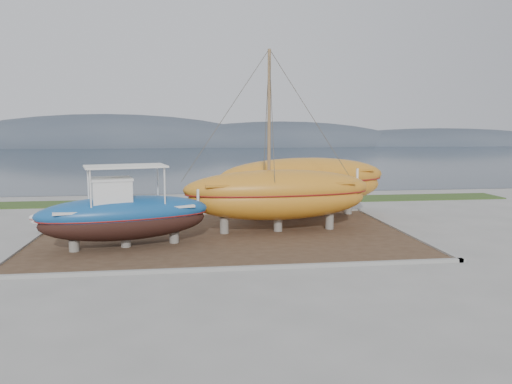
{
  "coord_description": "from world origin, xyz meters",
  "views": [
    {
      "loc": [
        -1.62,
        -20.38,
        5.4
      ],
      "look_at": [
        1.61,
        4.0,
        2.18
      ],
      "focal_mm": 35.0,
      "sensor_mm": 36.0,
      "label": 1
    }
  ],
  "objects": [
    {
      "name": "curb_frame",
      "position": [
        0.0,
        4.0,
        0.07
      ],
      "size": [
        18.6,
        12.6,
        0.15
      ],
      "primitive_type": null,
      "color": "gray",
      "rests_on": "ground"
    },
    {
      "name": "ground",
      "position": [
        0.0,
        0.0,
        0.0
      ],
      "size": [
        140.0,
        140.0,
        0.0
      ],
      "primitive_type": "plane",
      "color": "gray",
      "rests_on": "ground"
    },
    {
      "name": "grass_strip",
      "position": [
        0.0,
        15.5,
        0.04
      ],
      "size": [
        44.0,
        3.0,
        0.08
      ],
      "primitive_type": "cube",
      "color": "#284219",
      "rests_on": "ground"
    },
    {
      "name": "sea",
      "position": [
        0.0,
        70.0,
        0.0
      ],
      "size": [
        260.0,
        100.0,
        0.04
      ],
      "primitive_type": null,
      "color": "#1A2835",
      "rests_on": "ground"
    },
    {
      "name": "mountain_ridge",
      "position": [
        0.0,
        125.0,
        0.0
      ],
      "size": [
        200.0,
        36.0,
        20.0
      ],
      "primitive_type": null,
      "color": "#333D49",
      "rests_on": "ground"
    },
    {
      "name": "white_dinghy",
      "position": [
        -7.87,
        5.94,
        0.63
      ],
      "size": [
        4.0,
        2.25,
        1.13
      ],
      "primitive_type": null,
      "rotation": [
        0.0,
        0.0,
        0.23
      ],
      "color": "silver",
      "rests_on": "dirt_patch"
    },
    {
      "name": "blue_caique",
      "position": [
        -4.53,
        2.05,
        1.89
      ],
      "size": [
        7.92,
        4.14,
        3.65
      ],
      "primitive_type": null,
      "rotation": [
        0.0,
        0.0,
        0.25
      ],
      "color": "#164D8C",
      "rests_on": "dirt_patch"
    },
    {
      "name": "dirt_patch",
      "position": [
        0.0,
        4.0,
        0.03
      ],
      "size": [
        18.0,
        12.0,
        0.06
      ],
      "primitive_type": "cube",
      "color": "#422D1E",
      "rests_on": "ground"
    },
    {
      "name": "orange_bare_hull",
      "position": [
        5.07,
        8.48,
        1.77
      ],
      "size": [
        10.84,
        4.97,
        3.42
      ],
      "primitive_type": null,
      "rotation": [
        0.0,
        0.0,
        0.18
      ],
      "color": "#BF761D",
      "rests_on": "dirt_patch"
    },
    {
      "name": "orange_sailboat",
      "position": [
        2.82,
        4.52,
        4.63
      ],
      "size": [
        9.86,
        3.52,
        9.14
      ],
      "primitive_type": null,
      "rotation": [
        0.0,
        0.0,
        0.07
      ],
      "color": "#BF761D",
      "rests_on": "dirt_patch"
    }
  ]
}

